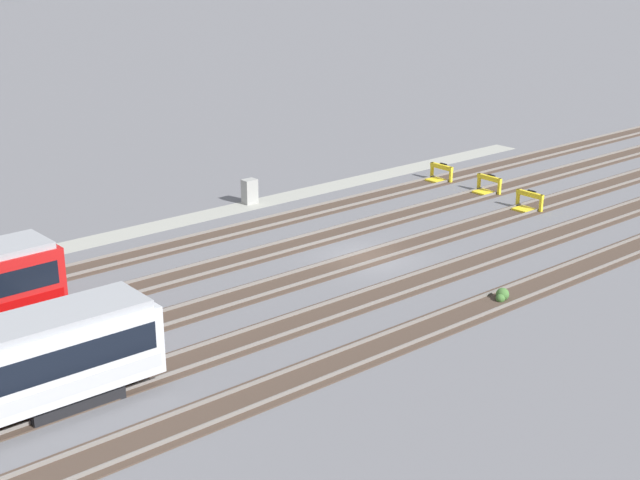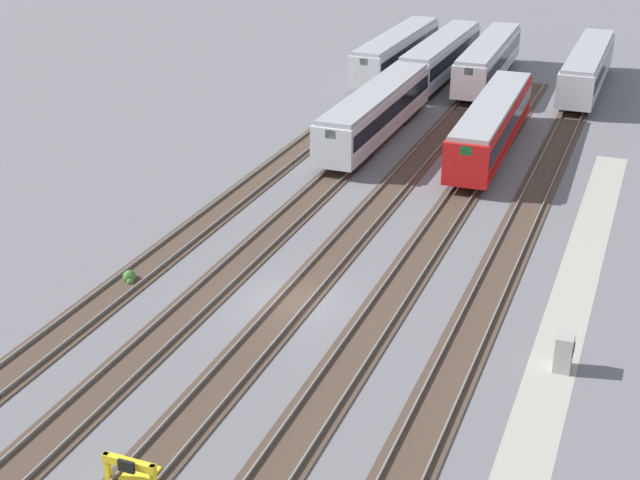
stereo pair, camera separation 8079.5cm
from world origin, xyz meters
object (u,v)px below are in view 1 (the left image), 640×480
(weed_clump, at_px, (502,295))
(bumper_stop_nearest_track, at_px, (439,174))
(bumper_stop_middle_track, at_px, (527,202))
(bumper_stop_near_inner_track, at_px, (487,186))
(electrical_cabinet, at_px, (250,191))

(weed_clump, bearing_deg, bumper_stop_nearest_track, -129.36)
(bumper_stop_middle_track, relative_size, weed_clump, 2.18)
(bumper_stop_nearest_track, bearing_deg, weed_clump, 50.64)
(bumper_stop_near_inner_track, distance_m, weed_clump, 18.80)
(bumper_stop_near_inner_track, height_order, bumper_stop_middle_track, same)
(bumper_stop_near_inner_track, bearing_deg, weed_clump, 42.10)
(bumper_stop_nearest_track, xyz_separation_m, weed_clump, (13.78, 16.80, -0.27))
(bumper_stop_nearest_track, bearing_deg, electrical_cabinet, -17.21)
(bumper_stop_near_inner_track, relative_size, bumper_stop_middle_track, 1.00)
(weed_clump, bearing_deg, electrical_cabinet, -90.75)
(weed_clump, bearing_deg, bumper_stop_near_inner_track, -137.90)
(bumper_stop_near_inner_track, distance_m, bumper_stop_middle_track, 4.36)
(electrical_cabinet, height_order, weed_clump, electrical_cabinet)
(bumper_stop_nearest_track, height_order, weed_clump, bumper_stop_nearest_track)
(bumper_stop_middle_track, bearing_deg, bumper_stop_nearest_track, -96.41)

